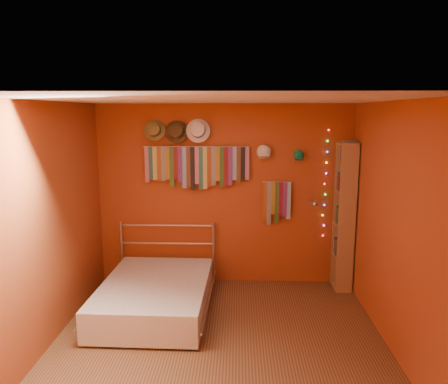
# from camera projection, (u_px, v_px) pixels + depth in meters

# --- Properties ---
(ground) EXTENTS (3.50, 3.50, 0.00)m
(ground) POSITION_uv_depth(u_px,v_px,m) (219.00, 344.00, 4.56)
(ground) COLOR #4F2B1B
(ground) RESTS_ON ground
(back_wall) EXTENTS (3.50, 0.02, 2.50)m
(back_wall) POSITION_uv_depth(u_px,v_px,m) (224.00, 195.00, 6.06)
(back_wall) COLOR #913617
(back_wall) RESTS_ON ground
(right_wall) EXTENTS (0.02, 3.50, 2.50)m
(right_wall) POSITION_uv_depth(u_px,v_px,m) (396.00, 230.00, 4.28)
(right_wall) COLOR #913617
(right_wall) RESTS_ON ground
(left_wall) EXTENTS (0.02, 3.50, 2.50)m
(left_wall) POSITION_uv_depth(u_px,v_px,m) (45.00, 226.00, 4.39)
(left_wall) COLOR #913617
(left_wall) RESTS_ON ground
(ceiling) EXTENTS (3.50, 3.50, 0.02)m
(ceiling) POSITION_uv_depth(u_px,v_px,m) (218.00, 100.00, 4.11)
(ceiling) COLOR white
(ceiling) RESTS_ON back_wall
(tie_rack) EXTENTS (1.45, 0.03, 0.60)m
(tie_rack) POSITION_uv_depth(u_px,v_px,m) (197.00, 165.00, 5.93)
(tie_rack) COLOR #B0B0B5
(tie_rack) RESTS_ON back_wall
(small_tie_rack) EXTENTS (0.40, 0.03, 0.60)m
(small_tie_rack) POSITION_uv_depth(u_px,v_px,m) (277.00, 200.00, 5.98)
(small_tie_rack) COLOR #B0B0B5
(small_tie_rack) RESTS_ON back_wall
(fedora_olive) EXTENTS (0.29, 0.16, 0.29)m
(fedora_olive) POSITION_uv_depth(u_px,v_px,m) (154.00, 130.00, 5.83)
(fedora_olive) COLOR olive
(fedora_olive) RESTS_ON back_wall
(fedora_brown) EXTENTS (0.31, 0.17, 0.31)m
(fedora_brown) POSITION_uv_depth(u_px,v_px,m) (176.00, 131.00, 5.82)
(fedora_brown) COLOR #3F2D16
(fedora_brown) RESTS_ON back_wall
(fedora_white) EXTENTS (0.32, 0.17, 0.32)m
(fedora_white) POSITION_uv_depth(u_px,v_px,m) (198.00, 130.00, 5.81)
(fedora_white) COLOR white
(fedora_white) RESTS_ON back_wall
(cap_white) EXTENTS (0.19, 0.23, 0.19)m
(cap_white) POSITION_uv_depth(u_px,v_px,m) (264.00, 152.00, 5.88)
(cap_white) COLOR silver
(cap_white) RESTS_ON back_wall
(cap_green) EXTENTS (0.16, 0.20, 0.16)m
(cap_green) POSITION_uv_depth(u_px,v_px,m) (298.00, 155.00, 5.87)
(cap_green) COLOR #1C7E54
(cap_green) RESTS_ON back_wall
(fairy_lights) EXTENTS (0.06, 0.02, 1.48)m
(fairy_lights) POSITION_uv_depth(u_px,v_px,m) (325.00, 184.00, 5.94)
(fairy_lights) COLOR #FF3333
(fairy_lights) RESTS_ON back_wall
(reading_lamp) EXTENTS (0.07, 0.30, 0.09)m
(reading_lamp) POSITION_uv_depth(u_px,v_px,m) (314.00, 204.00, 5.80)
(reading_lamp) COLOR #B0B0B5
(reading_lamp) RESTS_ON back_wall
(bookshelf) EXTENTS (0.25, 0.34, 2.00)m
(bookshelf) POSITION_uv_depth(u_px,v_px,m) (348.00, 216.00, 5.83)
(bookshelf) COLOR #A16B48
(bookshelf) RESTS_ON ground
(bed) EXTENTS (1.37, 1.84, 0.88)m
(bed) POSITION_uv_depth(u_px,v_px,m) (155.00, 295.00, 5.26)
(bed) COLOR #B0B0B5
(bed) RESTS_ON ground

